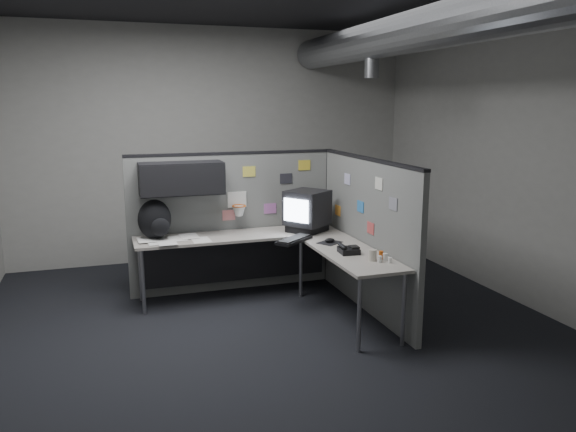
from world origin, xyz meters
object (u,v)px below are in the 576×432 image
object	(u,v)px
keyboard	(294,240)
backpack	(155,220)
desk	(267,249)
phone	(348,250)
monitor	(307,210)

from	to	relation	value
keyboard	backpack	distance (m)	1.51
desk	keyboard	bearing A→B (deg)	-43.33
desk	phone	xyz separation A→B (m)	(0.59, -0.84, 0.15)
desk	backpack	bearing A→B (deg)	163.45
desk	monitor	xyz separation A→B (m)	(0.54, 0.19, 0.36)
desk	phone	bearing A→B (deg)	-54.79
monitor	desk	bearing A→B (deg)	-150.58
desk	monitor	bearing A→B (deg)	19.84
monitor	backpack	world-z (taller)	monitor
monitor	keyboard	size ratio (longest dim) A/B	1.19
monitor	phone	bearing A→B (deg)	-77.41
monitor	keyboard	distance (m)	0.56
phone	desk	bearing A→B (deg)	139.81
desk	monitor	world-z (taller)	monitor
keyboard	backpack	xyz separation A→B (m)	(-1.39, 0.57, 0.19)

